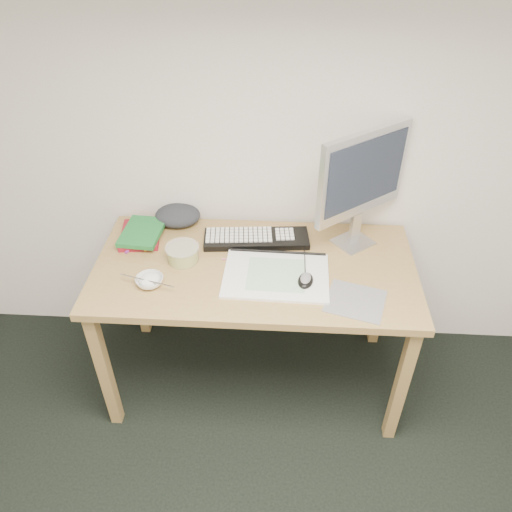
{
  "coord_description": "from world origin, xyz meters",
  "views": [
    {
      "loc": [
        0.17,
        -0.25,
        2.12
      ],
      "look_at": [
        0.07,
        1.4,
        0.83
      ],
      "focal_mm": 35.0,
      "sensor_mm": 36.0,
      "label": 1
    }
  ],
  "objects_px": {
    "rice_bowl": "(150,281)",
    "sketchpad": "(276,276)",
    "keyboard": "(256,239)",
    "monitor": "(363,177)",
    "desk": "(255,280)"
  },
  "relations": [
    {
      "from": "monitor",
      "to": "rice_bowl",
      "type": "xyz_separation_m",
      "value": [
        -0.87,
        -0.35,
        -0.33
      ]
    },
    {
      "from": "sketchpad",
      "to": "rice_bowl",
      "type": "distance_m",
      "value": 0.53
    },
    {
      "from": "desk",
      "to": "monitor",
      "type": "relative_size",
      "value": 2.54
    },
    {
      "from": "desk",
      "to": "rice_bowl",
      "type": "bearing_deg",
      "value": -160.52
    },
    {
      "from": "desk",
      "to": "sketchpad",
      "type": "bearing_deg",
      "value": -36.66
    },
    {
      "from": "keyboard",
      "to": "monitor",
      "type": "height_order",
      "value": "monitor"
    },
    {
      "from": "sketchpad",
      "to": "desk",
      "type": "bearing_deg",
      "value": 144.84
    },
    {
      "from": "keyboard",
      "to": "rice_bowl",
      "type": "distance_m",
      "value": 0.54
    },
    {
      "from": "rice_bowl",
      "to": "sketchpad",
      "type": "bearing_deg",
      "value": 8.83
    },
    {
      "from": "keyboard",
      "to": "rice_bowl",
      "type": "bearing_deg",
      "value": -147.12
    },
    {
      "from": "sketchpad",
      "to": "rice_bowl",
      "type": "bearing_deg",
      "value": -169.68
    },
    {
      "from": "sketchpad",
      "to": "rice_bowl",
      "type": "relative_size",
      "value": 3.85
    },
    {
      "from": "desk",
      "to": "keyboard",
      "type": "xyz_separation_m",
      "value": [
        -0.0,
        0.18,
        0.1
      ]
    },
    {
      "from": "desk",
      "to": "sketchpad",
      "type": "distance_m",
      "value": 0.15
    },
    {
      "from": "desk",
      "to": "sketchpad",
      "type": "height_order",
      "value": "sketchpad"
    }
  ]
}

